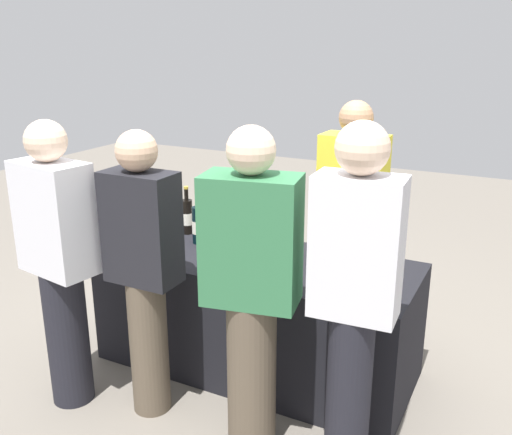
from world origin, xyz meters
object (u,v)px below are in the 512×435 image
wine_glass_1 (229,248)px  guest_3 (354,295)px  ice_bucket (347,261)px  server_pouring (351,215)px  wine_bottle_3 (361,251)px  wine_glass_4 (365,270)px  wine_bottle_1 (198,224)px  guest_0 (59,259)px  wine_bottle_0 (187,216)px  wine_glass_0 (174,233)px  wine_bottle_2 (276,237)px  guest_1 (144,267)px  wine_glass_3 (288,261)px  wine_glass_2 (274,251)px  guest_2 (251,288)px

wine_glass_1 → guest_3: bearing=-28.5°
ice_bucket → server_pouring: bearing=106.4°
wine_bottle_3 → wine_glass_4: 0.25m
wine_bottle_1 → guest_0: 0.90m
wine_bottle_0 → wine_glass_0: (0.08, -0.27, -0.02)m
wine_glass_0 → server_pouring: bearing=38.9°
wine_bottle_0 → ice_bucket: (1.17, -0.21, -0.02)m
wine_bottle_2 → guest_1: guest_1 is taller
wine_bottle_3 → wine_glass_3: size_ratio=2.16×
wine_glass_0 → guest_3: 1.42m
wine_glass_2 → wine_glass_4: bearing=-5.5°
wine_glass_2 → ice_bucket: (0.42, 0.05, 0.00)m
wine_glass_0 → wine_glass_2: size_ratio=1.02×
wine_bottle_2 → wine_bottle_3: size_ratio=1.00×
wine_bottle_0 → guest_0: (-0.17, -0.96, 0.01)m
wine_bottle_1 → guest_1: bearing=-80.3°
guest_1 → guest_3: (1.11, 0.02, 0.07)m
wine_glass_2 → wine_glass_4: (0.54, -0.05, 0.01)m
ice_bucket → wine_glass_0: bearing=-177.3°
server_pouring → wine_glass_4: bearing=113.9°
wine_glass_2 → wine_bottle_3: bearing=21.7°
wine_bottle_2 → wine_glass_3: 0.36m
guest_1 → wine_bottle_3: bearing=38.6°
server_pouring → guest_2: 1.31m
wine_bottle_2 → guest_3: 1.00m
guest_0 → wine_bottle_0: bearing=89.2°
wine_glass_2 → guest_3: guest_3 is taller
wine_bottle_0 → ice_bucket: 1.19m
wine_bottle_0 → wine_glass_1: (0.50, -0.32, -0.03)m
wine_bottle_0 → wine_bottle_2: size_ratio=1.01×
wine_glass_0 → guest_1: size_ratio=0.09×
wine_bottle_2 → wine_glass_3: wine_bottle_2 is taller
wine_glass_2 → server_pouring: 0.75m
wine_bottle_3 → wine_glass_1: wine_bottle_3 is taller
guest_1 → wine_bottle_1: bearing=99.4°
wine_bottle_3 → ice_bucket: 0.14m
wine_bottle_2 → guest_2: 0.80m
wine_bottle_1 → guest_3: bearing=-29.0°
wine_glass_0 → wine_glass_1: (0.42, -0.05, -0.01)m
wine_bottle_2 → server_pouring: bearing=62.6°
wine_bottle_3 → wine_glass_4: wine_bottle_3 is taller
ice_bucket → wine_bottle_2: bearing=165.5°
wine_glass_2 → wine_bottle_0: bearing=160.9°
guest_1 → guest_2: bearing=-2.8°
wine_bottle_0 → wine_bottle_1: size_ratio=0.95×
wine_bottle_2 → wine_glass_1: wine_bottle_2 is taller
wine_bottle_3 → wine_glass_2: (-0.45, -0.18, -0.02)m
wine_glass_1 → server_pouring: 0.91m
wine_glass_0 → wine_glass_4: size_ratio=0.93×
wine_bottle_2 → wine_bottle_3: wine_bottle_2 is taller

